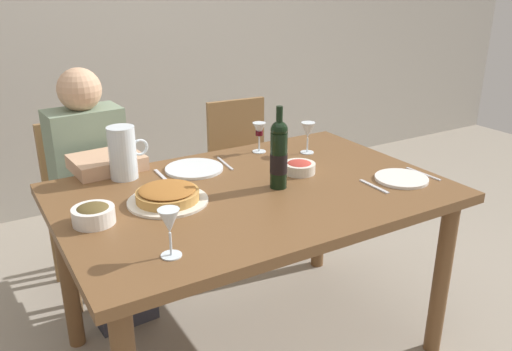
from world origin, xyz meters
TOP-DOWN VIEW (x-y plane):
  - ground_plane at (0.00, 0.00)m, footprint 8.00×8.00m
  - dining_table at (0.00, 0.00)m, footprint 1.50×1.00m
  - wine_bottle at (0.09, -0.04)m, footprint 0.07×0.07m
  - water_pitcher at (-0.40, 0.37)m, footprint 0.17×0.11m
  - baked_tart at (-0.34, 0.05)m, footprint 0.30×0.30m
  - salad_bowl at (0.26, 0.05)m, footprint 0.14×0.14m
  - olive_bowl at (-0.62, 0.01)m, footprint 0.14×0.14m
  - wine_glass_left_diner at (0.26, 0.38)m, footprint 0.06×0.06m
  - wine_glass_right_diner at (0.45, 0.25)m, footprint 0.07×0.07m
  - wine_glass_centre at (-0.48, -0.33)m, footprint 0.07×0.07m
  - dinner_plate_left_setting at (0.57, -0.23)m, footprint 0.22×0.22m
  - dinner_plate_right_setting at (-0.11, 0.31)m, footprint 0.25×0.25m
  - fork_left_setting at (0.42, -0.23)m, footprint 0.02×0.16m
  - knife_left_setting at (0.70, -0.23)m, footprint 0.02×0.18m
  - knife_right_setting at (0.04, 0.31)m, footprint 0.03×0.18m
  - spoon_right_setting at (-0.26, 0.31)m, footprint 0.02×0.16m
  - chair_left at (-0.46, 0.92)m, footprint 0.43×0.43m
  - diner_left at (-0.44, 0.68)m, footprint 0.36×0.52m
  - chair_right at (0.46, 0.88)m, footprint 0.43×0.43m

SIDE VIEW (x-z plane):
  - ground_plane at x=0.00m, z-range 0.00..0.00m
  - chair_left at x=-0.46m, z-range 0.06..0.93m
  - chair_right at x=0.46m, z-range 0.06..0.93m
  - diner_left at x=-0.44m, z-range 0.04..1.20m
  - dining_table at x=0.00m, z-range 0.29..1.05m
  - fork_left_setting at x=0.42m, z-range 0.76..0.76m
  - knife_left_setting at x=0.70m, z-range 0.76..0.76m
  - knife_right_setting at x=0.04m, z-range 0.76..0.76m
  - spoon_right_setting at x=-0.26m, z-range 0.76..0.76m
  - dinner_plate_left_setting at x=0.57m, z-range 0.76..0.77m
  - dinner_plate_right_setting at x=-0.11m, z-range 0.76..0.77m
  - salad_bowl at x=0.26m, z-range 0.76..0.81m
  - baked_tart at x=-0.34m, z-range 0.76..0.82m
  - olive_bowl at x=-0.62m, z-range 0.76..0.83m
  - water_pitcher at x=-0.40m, z-range 0.75..0.97m
  - wine_glass_left_diner at x=0.26m, z-range 0.79..0.93m
  - wine_glass_right_diner at x=0.45m, z-range 0.79..0.94m
  - wine_glass_centre at x=-0.48m, z-range 0.79..0.95m
  - wine_bottle at x=0.09m, z-range 0.73..1.06m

